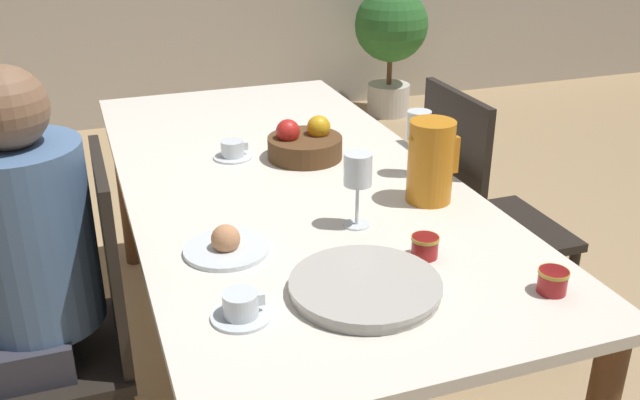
# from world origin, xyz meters

# --- Properties ---
(ground_plane) EXTENTS (20.00, 20.00, 0.00)m
(ground_plane) POSITION_xyz_m (0.00, 0.00, 0.00)
(ground_plane) COLOR tan
(dining_table) EXTENTS (0.96, 2.05, 0.73)m
(dining_table) POSITION_xyz_m (0.00, 0.00, 0.64)
(dining_table) COLOR silver
(dining_table) RESTS_ON ground_plane
(chair_person_side) EXTENTS (0.42, 0.42, 0.95)m
(chair_person_side) POSITION_xyz_m (-0.66, -0.29, 0.50)
(chair_person_side) COLOR black
(chair_person_side) RESTS_ON ground_plane
(chair_opposite) EXTENTS (0.42, 0.42, 0.95)m
(chair_opposite) POSITION_xyz_m (0.66, -0.06, 0.50)
(chair_opposite) COLOR black
(chair_opposite) RESTS_ON ground_plane
(person_seated) EXTENTS (0.39, 0.41, 1.19)m
(person_seated) POSITION_xyz_m (-0.75, -0.27, 0.71)
(person_seated) COLOR #33333D
(person_seated) RESTS_ON ground_plane
(red_pitcher) EXTENTS (0.15, 0.13, 0.23)m
(red_pitcher) POSITION_xyz_m (0.32, -0.31, 0.84)
(red_pitcher) COLOR orange
(red_pitcher) RESTS_ON dining_table
(wine_glass_water) EXTENTS (0.07, 0.07, 0.20)m
(wine_glass_water) POSITION_xyz_m (0.38, -0.12, 0.87)
(wine_glass_water) COLOR white
(wine_glass_water) RESTS_ON dining_table
(wine_glass_juice) EXTENTS (0.07, 0.07, 0.20)m
(wine_glass_juice) POSITION_xyz_m (0.07, -0.39, 0.87)
(wine_glass_juice) COLOR white
(wine_glass_juice) RESTS_ON dining_table
(teacup_near_person) EXTENTS (0.13, 0.13, 0.06)m
(teacup_near_person) POSITION_xyz_m (-0.31, -0.70, 0.75)
(teacup_near_person) COLOR silver
(teacup_near_person) RESTS_ON dining_table
(teacup_across) EXTENTS (0.13, 0.13, 0.06)m
(teacup_across) POSITION_xyz_m (-0.12, 0.20, 0.75)
(teacup_across) COLOR silver
(teacup_across) RESTS_ON dining_table
(serving_tray) EXTENTS (0.33, 0.33, 0.03)m
(serving_tray) POSITION_xyz_m (-0.04, -0.70, 0.74)
(serving_tray) COLOR #B7B2A8
(serving_tray) RESTS_ON dining_table
(bread_plate) EXTENTS (0.21, 0.21, 0.07)m
(bread_plate) POSITION_xyz_m (-0.28, -0.41, 0.74)
(bread_plate) COLOR silver
(bread_plate) RESTS_ON dining_table
(jam_jar_amber) EXTENTS (0.07, 0.07, 0.05)m
(jam_jar_amber) POSITION_xyz_m (0.35, -0.83, 0.76)
(jam_jar_amber) COLOR #A81E1E
(jam_jar_amber) RESTS_ON dining_table
(jam_jar_red) EXTENTS (0.07, 0.07, 0.05)m
(jam_jar_red) POSITION_xyz_m (0.16, -0.60, 0.76)
(jam_jar_red) COLOR #A81E1E
(jam_jar_red) RESTS_ON dining_table
(fruit_bowl) EXTENTS (0.24, 0.24, 0.13)m
(fruit_bowl) POSITION_xyz_m (0.10, 0.13, 0.77)
(fruit_bowl) COLOR brown
(fruit_bowl) RESTS_ON dining_table
(potted_plant) EXTENTS (0.50, 0.50, 0.89)m
(potted_plant) POSITION_xyz_m (1.55, 2.57, 0.57)
(potted_plant) COLOR beige
(potted_plant) RESTS_ON ground_plane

